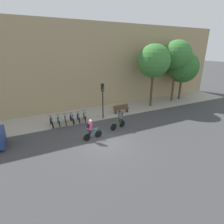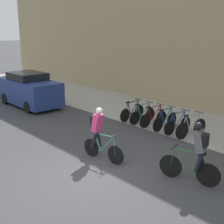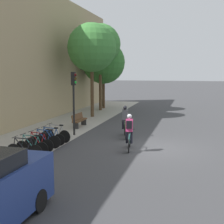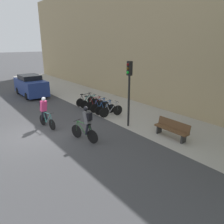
{
  "view_description": "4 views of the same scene",
  "coord_description": "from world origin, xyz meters",
  "views": [
    {
      "loc": [
        -4.85,
        -10.89,
        6.87
      ],
      "look_at": [
        1.6,
        2.09,
        1.65
      ],
      "focal_mm": 28.0,
      "sensor_mm": 36.0,
      "label": 1
    },
    {
      "loc": [
        6.55,
        -5.09,
        4.19
      ],
      "look_at": [
        -1.13,
        1.91,
        1.38
      ],
      "focal_mm": 50.0,
      "sensor_mm": 36.0,
      "label": 2
    },
    {
      "loc": [
        -14.83,
        -1.83,
        3.76
      ],
      "look_at": [
        0.05,
        2.1,
        1.7
      ],
      "focal_mm": 50.0,
      "sensor_mm": 36.0,
      "label": 3
    },
    {
      "loc": [
        10.75,
        -3.02,
        4.65
      ],
      "look_at": [
        1.34,
        4.16,
        0.83
      ],
      "focal_mm": 35.0,
      "sensor_mm": 36.0,
      "label": 4
    }
  ],
  "objects": [
    {
      "name": "ground",
      "position": [
        0.0,
        0.0,
        0.0
      ],
      "size": [
        200.0,
        200.0,
        0.0
      ],
      "primitive_type": "plane",
      "color": "#3D3D3F"
    },
    {
      "name": "kerb_strip",
      "position": [
        0.0,
        6.75,
        0.0
      ],
      "size": [
        44.0,
        4.5,
        0.01
      ],
      "primitive_type": "cube",
      "color": "#A39E93",
      "rests_on": "ground"
    },
    {
      "name": "building_facade",
      "position": [
        0.0,
        9.3,
        4.92
      ],
      "size": [
        44.0,
        0.6,
        9.83
      ],
      "primitive_type": "cube",
      "color": "tan",
      "rests_on": "ground"
    },
    {
      "name": "cyclist_pink",
      "position": [
        -0.81,
        1.04,
        0.95
      ],
      "size": [
        1.65,
        0.52,
        1.75
      ],
      "color": "black",
      "rests_on": "ground"
    },
    {
      "name": "cyclist_grey",
      "position": [
        2.27,
        1.92,
        0.95
      ],
      "size": [
        1.71,
        0.62,
        1.78
      ],
      "color": "black",
      "rests_on": "ground"
    },
    {
      "name": "parked_bike_0",
      "position": [
        -3.24,
        5.12,
        0.39
      ],
      "size": [
        0.46,
        1.65,
        0.95
      ],
      "color": "black",
      "rests_on": "ground"
    },
    {
      "name": "parked_bike_1",
      "position": [
        -2.59,
        5.12,
        0.38
      ],
      "size": [
        0.46,
        1.62,
        0.94
      ],
      "color": "black",
      "rests_on": "ground"
    },
    {
      "name": "parked_bike_2",
      "position": [
        -1.95,
        5.12,
        0.38
      ],
      "size": [
        0.46,
        1.58,
        0.94
      ],
      "color": "black",
      "rests_on": "ground"
    },
    {
      "name": "parked_bike_3",
      "position": [
        -1.3,
        5.12,
        0.39
      ],
      "size": [
        0.46,
        1.61,
        0.95
      ],
      "color": "black",
      "rests_on": "ground"
    },
    {
      "name": "parked_bike_4",
      "position": [
        -0.65,
        5.12,
        0.38
      ],
      "size": [
        0.46,
        1.57,
        0.94
      ],
      "color": "black",
      "rests_on": "ground"
    },
    {
      "name": "parked_bike_5",
      "position": [
        -0.01,
        5.12,
        0.4
      ],
      "size": [
        0.46,
        1.66,
        0.97
      ],
      "color": "black",
      "rests_on": "ground"
    },
    {
      "name": "traffic_light_pole",
      "position": [
        1.93,
        4.88,
        2.54
      ],
      "size": [
        0.26,
        0.3,
        3.67
      ],
      "color": "black",
      "rests_on": "ground"
    },
    {
      "name": "bench",
      "position": [
        4.48,
        5.56,
        0.48
      ],
      "size": [
        1.89,
        0.44,
        0.89
      ],
      "color": "brown",
      "rests_on": "ground"
    },
    {
      "name": "parked_car",
      "position": [
        -9.01,
        2.91,
        0.9
      ],
      "size": [
        4.3,
        1.84,
        1.85
      ],
      "color": "navy",
      "rests_on": "ground"
    }
  ]
}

